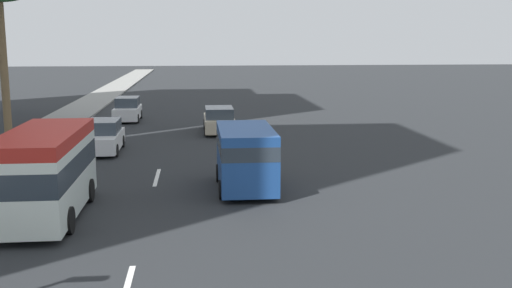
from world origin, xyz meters
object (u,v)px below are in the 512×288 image
(van_third, at_px, (246,154))
(minibus_second, at_px, (45,170))
(car_seventh, at_px, (103,137))
(car_lead, at_px, (219,120))
(car_fifth, at_px, (128,110))

(van_third, bearing_deg, minibus_second, 114.15)
(minibus_second, height_order, van_third, minibus_second)
(minibus_second, height_order, car_seventh, minibus_second)
(car_lead, bearing_deg, van_third, -178.23)
(car_seventh, bearing_deg, minibus_second, -0.57)
(minibus_second, bearing_deg, car_lead, 160.11)
(car_lead, distance_m, van_third, 14.61)
(car_seventh, bearing_deg, car_lead, 133.87)
(minibus_second, relative_size, van_third, 1.35)
(minibus_second, bearing_deg, van_third, 114.15)
(van_third, distance_m, car_seventh, 10.90)
(car_fifth, height_order, car_seventh, car_fifth)
(minibus_second, xyz_separation_m, van_third, (3.07, -6.84, -0.20))
(car_fifth, bearing_deg, van_third, 18.21)
(car_lead, xyz_separation_m, car_seventh, (-6.03, 6.27, 0.02))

